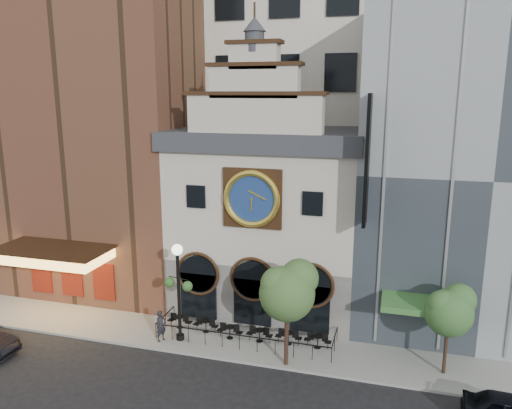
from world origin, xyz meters
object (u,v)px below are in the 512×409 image
at_px(bistro_2, 230,331).
at_px(tree_left, 288,289).
at_px(bistro_1, 206,325).
at_px(bistro_4, 288,337).
at_px(bistro_3, 259,334).
at_px(bistro_0, 180,321).
at_px(tree_right, 450,309).
at_px(lamppost, 178,282).
at_px(bistro_5, 318,340).
at_px(pedestrian, 161,326).

distance_m(bistro_2, tree_left, 5.89).
relative_size(bistro_1, tree_left, 0.26).
bearing_deg(bistro_4, bistro_1, 178.77).
distance_m(bistro_3, tree_left, 4.89).
distance_m(bistro_0, bistro_4, 7.05).
xyz_separation_m(bistro_3, tree_right, (10.35, -0.58, 3.17)).
bearing_deg(bistro_0, lamppost, -64.71).
distance_m(bistro_0, bistro_3, 5.33).
bearing_deg(bistro_0, bistro_3, -3.80).
relative_size(bistro_5, lamppost, 0.26).
xyz_separation_m(bistro_0, bistro_5, (8.77, -0.15, 0.00)).
bearing_deg(tree_left, bistro_2, 154.23).
bearing_deg(bistro_0, tree_left, -17.58).
xyz_separation_m(pedestrian, tree_right, (16.03, 0.92, 2.68)).
xyz_separation_m(bistro_4, tree_left, (0.40, -2.17, 3.91)).
relative_size(bistro_4, tree_left, 0.26).
bearing_deg(pedestrian, tree_right, -59.51).
xyz_separation_m(bistro_1, bistro_3, (3.52, -0.27, 0.00)).
bearing_deg(tree_left, bistro_4, 100.51).
relative_size(bistro_3, tree_left, 0.26).
relative_size(bistro_2, bistro_3, 1.00).
xyz_separation_m(bistro_1, lamppost, (-1.13, -1.33, 3.24)).
height_order(bistro_0, tree_left, tree_left).
bearing_deg(lamppost, tree_left, 4.71).
bearing_deg(pedestrian, bistro_5, -52.24).
bearing_deg(pedestrian, bistro_0, 16.16).
height_order(pedestrian, tree_right, tree_right).
height_order(bistro_0, bistro_2, same).
xyz_separation_m(bistro_2, bistro_5, (5.29, 0.30, 0.00)).
bearing_deg(bistro_2, bistro_3, 2.90).
height_order(bistro_4, tree_left, tree_left).
relative_size(bistro_2, tree_right, 0.32).
relative_size(bistro_0, tree_left, 0.26).
relative_size(bistro_5, pedestrian, 0.83).
relative_size(bistro_3, pedestrian, 0.83).
relative_size(bistro_0, bistro_5, 1.00).
xyz_separation_m(bistro_0, pedestrian, (-0.36, -1.85, 0.48)).
distance_m(pedestrian, tree_right, 16.27).
bearing_deg(bistro_4, bistro_0, 178.44).
height_order(bistro_1, bistro_5, same).
bearing_deg(pedestrian, bistro_2, -42.77).
bearing_deg(bistro_3, bistro_4, 5.32).
height_order(bistro_3, bistro_5, same).
height_order(bistro_5, tree_left, tree_left).
bearing_deg(bistro_4, tree_right, -4.89).
relative_size(bistro_0, pedestrian, 0.83).
relative_size(bistro_3, bistro_5, 1.00).
distance_m(bistro_2, bistro_4, 3.57).
bearing_deg(bistro_5, pedestrian, -169.46).
xyz_separation_m(bistro_1, bistro_4, (5.25, -0.11, 0.00)).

